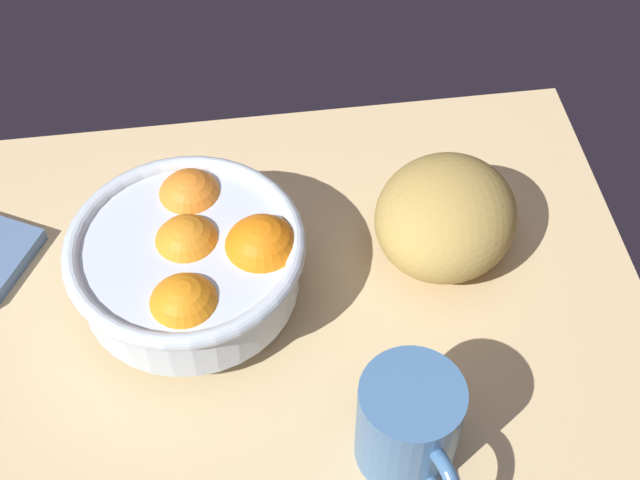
{
  "coord_description": "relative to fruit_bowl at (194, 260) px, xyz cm",
  "views": [
    {
      "loc": [
        1.48,
        -43.85,
        72.03
      ],
      "look_at": [
        8.76,
        9.53,
        5.0
      ],
      "focal_mm": 51.14,
      "sensor_mm": 36.0,
      "label": 1
    }
  ],
  "objects": [
    {
      "name": "ground_plane",
      "position": [
        3.11,
        -8.12,
        -7.3
      ],
      "size": [
        79.49,
        64.89,
        3.0
      ],
      "primitive_type": "cube",
      "color": "#D8BA87"
    },
    {
      "name": "fruit_bowl",
      "position": [
        0.0,
        0.0,
        0.0
      ],
      "size": [
        21.95,
        21.95,
        10.28
      ],
      "color": "silver",
      "rests_on": "ground"
    },
    {
      "name": "bread_loaf",
      "position": [
        24.35,
        2.82,
        -1.02
      ],
      "size": [
        19.78,
        20.13,
        9.56
      ],
      "primitive_type": "ellipsoid",
      "rotation": [
        0.0,
        0.0,
        0.95
      ],
      "color": "tan",
      "rests_on": "ground"
    },
    {
      "name": "mug",
      "position": [
        16.54,
        -18.81,
        -0.86
      ],
      "size": [
        8.57,
        12.96,
        9.9
      ],
      "color": "teal",
      "rests_on": "ground"
    }
  ]
}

